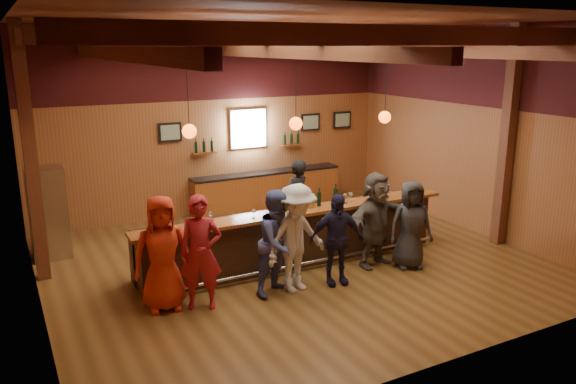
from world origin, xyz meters
name	(u,v)px	position (x,y,z in m)	size (l,w,h in m)	color
room	(294,95)	(0.00, 0.06, 3.21)	(9.04, 9.00, 4.52)	brown
bar_counter	(292,235)	(0.02, 0.15, 0.52)	(6.30, 1.07, 1.11)	black
back_bar_cabinet	(267,190)	(1.20, 3.72, 0.48)	(4.00, 0.52, 0.95)	brown
window	(248,129)	(0.80, 3.95, 2.05)	(0.95, 0.09, 0.95)	silver
framed_pictures	(279,124)	(1.67, 3.94, 2.10)	(5.35, 0.05, 0.45)	black
wine_shelves	(250,146)	(0.80, 3.88, 1.62)	(3.00, 0.18, 0.30)	brown
pendant_lights	(296,123)	(0.00, 0.00, 2.71)	(4.24, 0.24, 1.37)	black
stainless_fridge	(48,213)	(-4.10, 2.60, 0.90)	(0.70, 0.70, 1.80)	silver
customer_orange	(162,253)	(-2.75, -0.70, 0.93)	(0.91, 0.59, 1.86)	red
customer_redvest	(201,253)	(-2.21, -0.95, 0.92)	(0.67, 0.44, 1.85)	maroon
customer_denim	(279,242)	(-0.87, -1.01, 0.90)	(0.87, 0.68, 1.80)	#495492
customer_white	(296,238)	(-0.58, -1.08, 0.94)	(1.21, 0.70, 1.87)	silver
customer_navy	(336,239)	(0.18, -1.15, 0.82)	(0.96, 0.40, 1.63)	#1F1C38
customer_brown	(376,219)	(1.30, -0.78, 0.91)	(1.68, 0.54, 1.82)	#534C42
customer_dark	(411,225)	(1.81, -1.16, 0.84)	(0.82, 0.53, 1.67)	#2B2C2E
bartender	(296,202)	(0.58, 1.01, 0.90)	(0.65, 0.43, 1.79)	black
ice_bucket	(309,201)	(0.25, -0.06, 1.23)	(0.23, 0.23, 0.25)	brown
bottle_a	(319,199)	(0.46, -0.09, 1.25)	(0.08, 0.08, 0.35)	black
bottle_b	(336,196)	(0.85, -0.07, 1.26)	(0.08, 0.08, 0.38)	black
glass_a	(169,223)	(-2.46, -0.15, 1.23)	(0.07, 0.07, 0.16)	silver
glass_b	(201,219)	(-1.93, -0.18, 1.22)	(0.07, 0.07, 0.16)	silver
glass_c	(211,215)	(-1.71, -0.07, 1.24)	(0.08, 0.08, 0.18)	silver
glass_d	(254,212)	(-0.97, -0.23, 1.23)	(0.08, 0.08, 0.17)	silver
glass_e	(288,206)	(-0.27, -0.23, 1.24)	(0.08, 0.08, 0.18)	silver
glass_f	(345,196)	(1.00, -0.16, 1.25)	(0.09, 0.09, 0.19)	silver
glass_g	(351,195)	(1.16, -0.12, 1.25)	(0.09, 0.09, 0.19)	silver
glass_h	(388,191)	(2.02, -0.19, 1.23)	(0.07, 0.07, 0.17)	silver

